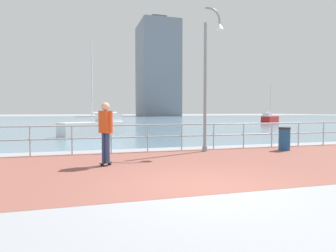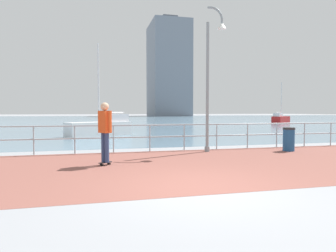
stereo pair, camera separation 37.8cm
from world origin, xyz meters
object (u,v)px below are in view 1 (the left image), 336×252
at_px(trash_bin, 284,139).
at_px(sailboat_yellow, 94,127).
at_px(sailboat_blue, 270,119).
at_px(lamppost, 209,72).
at_px(skateboarder, 106,128).

bearing_deg(trash_bin, sailboat_yellow, 127.69).
xyz_separation_m(trash_bin, sailboat_blue, (17.42, 25.77, 0.06)).
bearing_deg(sailboat_blue, lamppost, -129.03).
bearing_deg(sailboat_yellow, skateboarder, -90.23).
distance_m(sailboat_yellow, sailboat_blue, 29.59).
distance_m(trash_bin, sailboat_yellow, 11.56).
xyz_separation_m(skateboarder, trash_bin, (7.11, 1.41, -0.63)).
bearing_deg(sailboat_blue, skateboarder, -132.07).
xyz_separation_m(skateboarder, sailboat_blue, (24.53, 27.17, -0.57)).
xyz_separation_m(skateboarder, sailboat_yellow, (0.04, 10.56, -0.55)).
bearing_deg(sailboat_blue, trash_bin, -124.06).
height_order(lamppost, skateboarder, lamppost).
xyz_separation_m(lamppost, sailboat_yellow, (-4.01, 8.65, -2.51)).
xyz_separation_m(sailboat_yellow, sailboat_blue, (24.49, 16.62, -0.02)).
bearing_deg(sailboat_yellow, trash_bin, -52.31).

